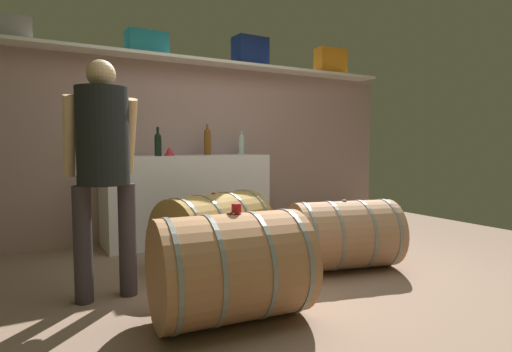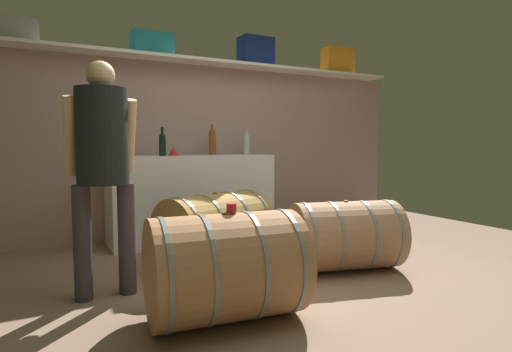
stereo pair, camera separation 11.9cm
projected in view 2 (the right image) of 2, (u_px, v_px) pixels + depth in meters
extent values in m
cube|color=#856956|center=(275.00, 270.00, 3.48)|extent=(6.64, 7.69, 0.02)
cube|color=gray|center=(203.00, 150.00, 4.89)|extent=(5.44, 0.10, 1.95)
cube|color=silver|center=(207.00, 63.00, 4.68)|extent=(5.00, 0.40, 0.03)
cube|color=gray|center=(15.00, 30.00, 3.80)|extent=(0.40, 0.20, 0.21)
cube|color=#19707E|center=(152.00, 44.00, 4.39)|extent=(0.43, 0.23, 0.24)
cube|color=navy|center=(256.00, 52.00, 4.96)|extent=(0.40, 0.26, 0.34)
cube|color=orange|center=(338.00, 61.00, 5.54)|extent=(0.43, 0.24, 0.34)
cube|color=white|center=(192.00, 198.00, 4.51)|extent=(1.74, 0.56, 0.92)
cylinder|color=black|center=(162.00, 147.00, 4.24)|extent=(0.07, 0.07, 0.18)
sphere|color=black|center=(162.00, 137.00, 4.23)|extent=(0.07, 0.07, 0.07)
cylinder|color=black|center=(162.00, 131.00, 4.23)|extent=(0.03, 0.03, 0.09)
cylinder|color=#AEC3BC|center=(247.00, 146.00, 4.87)|extent=(0.07, 0.07, 0.19)
sphere|color=#AEC3BC|center=(247.00, 137.00, 4.86)|extent=(0.07, 0.07, 0.07)
cylinder|color=#AEC3BC|center=(247.00, 134.00, 4.86)|extent=(0.03, 0.03, 0.06)
cylinder|color=brown|center=(212.00, 144.00, 4.65)|extent=(0.08, 0.08, 0.24)
sphere|color=brown|center=(212.00, 132.00, 4.64)|extent=(0.07, 0.07, 0.07)
cylinder|color=brown|center=(212.00, 128.00, 4.64)|extent=(0.03, 0.03, 0.08)
cylinder|color=white|center=(125.00, 156.00, 4.03)|extent=(0.07, 0.07, 0.00)
cylinder|color=white|center=(125.00, 152.00, 4.03)|extent=(0.01, 0.01, 0.08)
sphere|color=white|center=(125.00, 145.00, 4.02)|extent=(0.09, 0.09, 0.09)
sphere|color=maroon|center=(125.00, 146.00, 4.02)|extent=(0.05, 0.05, 0.05)
cone|color=red|center=(174.00, 151.00, 4.32)|extent=(0.11, 0.11, 0.09)
cylinder|color=#9F6D44|center=(225.00, 267.00, 2.45)|extent=(0.94, 0.71, 0.63)
cylinder|color=slate|center=(162.00, 274.00, 2.31)|extent=(0.09, 0.64, 0.64)
cylinder|color=slate|center=(202.00, 270.00, 2.40)|extent=(0.09, 0.64, 0.64)
cylinder|color=slate|center=(247.00, 264.00, 2.50)|extent=(0.09, 0.64, 0.64)
cylinder|color=slate|center=(282.00, 260.00, 2.59)|extent=(0.09, 0.64, 0.64)
cylinder|color=brown|center=(225.00, 213.00, 2.43)|extent=(0.04, 0.04, 0.01)
cylinder|color=#A47856|center=(345.00, 235.00, 3.45)|extent=(0.98, 0.76, 0.56)
cylinder|color=slate|center=(304.00, 238.00, 3.36)|extent=(0.17, 0.56, 0.58)
cylinder|color=slate|center=(330.00, 236.00, 3.42)|extent=(0.17, 0.56, 0.58)
cylinder|color=slate|center=(361.00, 235.00, 3.48)|extent=(0.17, 0.56, 0.58)
cylinder|color=slate|center=(385.00, 233.00, 3.53)|extent=(0.17, 0.56, 0.58)
cylinder|color=#855553|center=(346.00, 201.00, 3.43)|extent=(0.04, 0.04, 0.01)
cylinder|color=olive|center=(215.00, 230.00, 3.54)|extent=(1.06, 0.88, 0.62)
cylinder|color=slate|center=(179.00, 237.00, 3.27)|extent=(0.23, 0.60, 0.63)
cylinder|color=slate|center=(202.00, 232.00, 3.44)|extent=(0.23, 0.60, 0.63)
cylinder|color=slate|center=(228.00, 227.00, 3.65)|extent=(0.23, 0.60, 0.63)
cylinder|color=slate|center=(246.00, 223.00, 3.82)|extent=(0.23, 0.60, 0.63)
cylinder|color=#963F4B|center=(215.00, 193.00, 3.52)|extent=(0.04, 0.04, 0.01)
cylinder|color=red|center=(232.00, 208.00, 2.44)|extent=(0.06, 0.06, 0.05)
cylinder|color=#342D32|center=(127.00, 239.00, 2.89)|extent=(0.12, 0.12, 0.77)
cylinder|color=#342D32|center=(82.00, 243.00, 2.76)|extent=(0.12, 0.12, 0.77)
cylinder|color=black|center=(102.00, 136.00, 2.77)|extent=(0.34, 0.34, 0.64)
sphere|color=tan|center=(100.00, 75.00, 2.74)|extent=(0.19, 0.19, 0.19)
cylinder|color=tan|center=(129.00, 137.00, 2.94)|extent=(0.08, 0.26, 0.53)
cylinder|color=tan|center=(70.00, 137.00, 2.77)|extent=(0.08, 0.22, 0.54)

